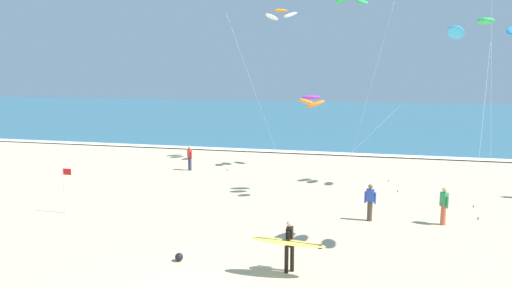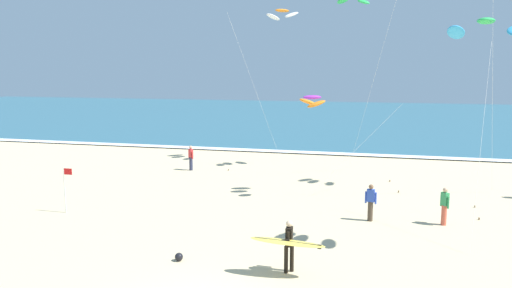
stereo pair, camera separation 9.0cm
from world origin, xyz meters
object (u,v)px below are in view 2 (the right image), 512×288
Objects in this scene: surfer_lead at (288,242)px; bystander_green_top at (444,206)px; kite_arc_violet_high at (312,101)px; kite_arc_amber_low at (282,14)px; beach_ball at (179,257)px; kite_arc_emerald_near at (486,28)px; lifeguard_flag at (66,185)px; kite_arc_ivory_distant at (354,0)px; bystander_red_top at (191,158)px; bystander_blue_top at (371,202)px.

surfer_lead is 1.48× the size of bystander_green_top.
kite_arc_amber_low is at bearing 110.75° from kite_arc_violet_high.
beach_ball is at bearing -89.40° from kite_arc_amber_low.
kite_arc_emerald_near is 3.83× the size of lifeguard_flag.
kite_arc_ivory_distant is at bearing 74.72° from beach_ball.
kite_arc_violet_high is at bearing -69.25° from kite_arc_amber_low.
bystander_red_top is (-5.02, -4.13, -9.18)m from kite_arc_amber_low.
bystander_blue_top is at bearing -81.51° from kite_arc_ivory_distant.
bystander_blue_top is (1.58, -10.57, -9.76)m from kite_arc_ivory_distant.
lifeguard_flag is at bearing 150.70° from beach_ball.
kite_arc_emerald_near is 9.68m from kite_arc_violet_high.
kite_arc_violet_high is 3.29× the size of bystander_blue_top.
kite_arc_emerald_near reaches higher than bystander_blue_top.
bystander_blue_top is (2.37, 6.31, -0.24)m from surfer_lead.
bystander_green_top is (5.34, 6.48, -0.24)m from surfer_lead.
beach_ball is (5.22, -14.19, -0.67)m from bystander_red_top.
beach_ball is (-9.63, -3.02, -7.57)m from kite_arc_emerald_near.
kite_arc_violet_high is at bearing 71.96° from beach_ball.
bystander_green_top is at bearing 3.33° from bystander_blue_top.
surfer_lead is 3.88m from beach_ball.
kite_arc_violet_high is at bearing 28.56° from lifeguard_flag.
lifeguard_flag is at bearing 159.05° from surfer_lead.
kite_arc_ivory_distant reaches higher than lifeguard_flag.
surfer_lead reaches higher than beach_ball.
surfer_lead is 11.67m from lifeguard_flag.
kite_arc_ivory_distant is 6.85× the size of bystander_blue_top.
lifeguard_flag is (-10.90, 4.17, 0.22)m from surfer_lead.
kite_arc_violet_high is 11.11m from beach_ball.
kite_arc_emerald_near is 5.06× the size of bystander_red_top.
bystander_green_top is (4.55, -10.40, -9.76)m from kite_arc_ivory_distant.
kite_arc_emerald_near is at bearing -41.80° from bystander_blue_top.
bystander_red_top is at bearing 143.05° from kite_arc_emerald_near.
bystander_green_top is 16.41m from lifeguard_flag.
lifeguard_flag reaches higher than surfer_lead.
kite_arc_ivory_distant is at bearing 87.31° from surfer_lead.
surfer_lead is at bearing -86.17° from kite_arc_violet_high.
beach_ball is (-6.14, -6.14, -0.67)m from bystander_blue_top.
bystander_red_top is (-14.84, 11.16, -6.90)m from kite_arc_emerald_near.
kite_arc_emerald_near is at bearing 17.44° from beach_ball.
beach_ball is at bearing 177.38° from surfer_lead.
bystander_green_top is at bearing -28.80° from bystander_red_top.
bystander_blue_top is 13.45m from lifeguard_flag.
kite_arc_violet_high is 12.20m from lifeguard_flag.
lifeguard_flag reaches higher than bystander_blue_top.
bystander_blue_top is at bearing 44.98° from beach_ball.
bystander_red_top is 10.38m from lifeguard_flag.
kite_arc_ivory_distant is at bearing -18.70° from kite_arc_amber_low.
bystander_red_top is (-14.33, 7.88, 0.00)m from bystander_green_top.
kite_arc_emerald_near is 5.06× the size of bystander_blue_top.
kite_arc_amber_low is at bearing 102.10° from surfer_lead.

